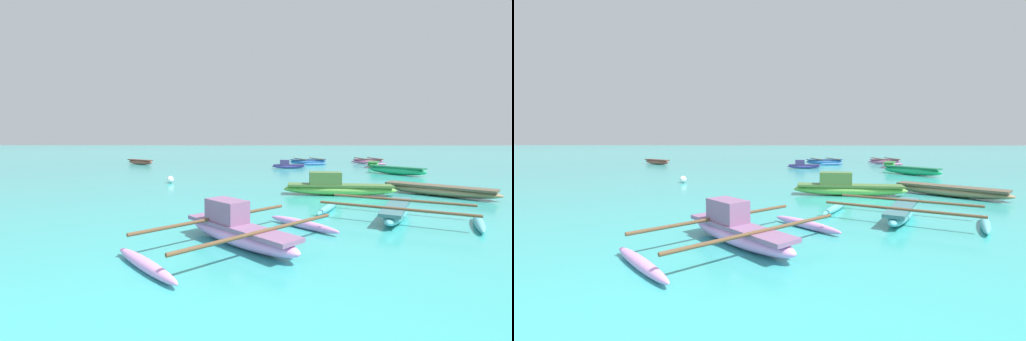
% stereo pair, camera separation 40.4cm
% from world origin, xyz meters
% --- Properties ---
extents(moored_boat_0, '(3.28, 3.55, 0.46)m').
position_xyz_m(moored_boat_0, '(5.22, 27.23, 0.21)').
color(moored_boat_0, '#3168B9').
rests_on(moored_boat_0, ground_plane).
extents(moored_boat_1, '(4.14, 1.12, 0.85)m').
position_xyz_m(moored_boat_1, '(4.19, 11.07, 0.30)').
color(moored_boat_1, '#76BF50').
rests_on(moored_boat_1, ground_plane).
extents(moored_boat_2, '(4.28, 4.21, 0.85)m').
position_xyz_m(moored_boat_2, '(1.00, 5.03, 0.28)').
color(moored_boat_2, '#E99AE5').
rests_on(moored_boat_2, ground_plane).
extents(moored_boat_3, '(2.36, 0.56, 0.60)m').
position_xyz_m(moored_boat_3, '(3.22, 22.78, 0.21)').
color(moored_boat_3, '#5B4AAB').
rests_on(moored_boat_3, ground_plane).
extents(moored_boat_4, '(2.76, 2.13, 0.41)m').
position_xyz_m(moored_boat_4, '(-8.60, 26.17, 0.23)').
color(moored_boat_4, '#994A39').
rests_on(moored_boat_4, ground_plane).
extents(moored_boat_5, '(2.67, 3.19, 0.48)m').
position_xyz_m(moored_boat_5, '(9.22, 18.52, 0.26)').
color(moored_boat_5, '#21B871').
rests_on(moored_boat_5, ground_plane).
extents(moored_boat_6, '(3.45, 3.16, 0.38)m').
position_xyz_m(moored_boat_6, '(7.85, 11.03, 0.21)').
color(moored_boat_6, '#947D57').
rests_on(moored_boat_6, ground_plane).
extents(moored_boat_7, '(2.62, 3.67, 0.48)m').
position_xyz_m(moored_boat_7, '(10.25, 27.45, 0.22)').
color(moored_boat_7, '#C55F8C').
rests_on(moored_boat_7, ground_plane).
extents(moored_boat_8, '(1.57, 2.43, 0.42)m').
position_xyz_m(moored_boat_8, '(9.57, 23.86, 0.23)').
color(moored_boat_8, green).
rests_on(moored_boat_8, ground_plane).
extents(moored_boat_9, '(4.24, 3.40, 0.42)m').
position_xyz_m(moored_boat_9, '(4.94, 7.33, 0.20)').
color(moored_boat_9, '#59B6C2').
rests_on(moored_boat_9, ground_plane).
extents(mooring_buoy_0, '(0.33, 0.33, 0.33)m').
position_xyz_m(mooring_buoy_0, '(-2.88, 14.39, 0.16)').
color(mooring_buoy_0, white).
rests_on(mooring_buoy_0, ground_plane).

